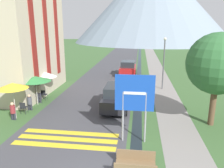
# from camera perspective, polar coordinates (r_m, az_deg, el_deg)

# --- Properties ---
(ground_plane) EXTENTS (160.00, 160.00, 0.00)m
(ground_plane) POSITION_cam_1_polar(r_m,az_deg,el_deg) (26.84, 4.47, 2.08)
(ground_plane) COLOR #3D6033
(road) EXTENTS (6.40, 60.00, 0.01)m
(road) POSITION_cam_1_polar(r_m,az_deg,el_deg) (36.83, 1.37, 5.58)
(road) COLOR #424247
(road) RESTS_ON ground_plane
(footpath) EXTENTS (2.20, 60.00, 0.01)m
(footpath) POSITION_cam_1_polar(r_m,az_deg,el_deg) (36.71, 10.92, 5.29)
(footpath) COLOR gray
(footpath) RESTS_ON ground_plane
(drainage_channel) EXTENTS (0.60, 60.00, 0.00)m
(drainage_channel) POSITION_cam_1_polar(r_m,az_deg,el_deg) (36.64, 7.16, 5.42)
(drainage_channel) COLOR black
(drainage_channel) RESTS_ON ground_plane
(crosswalk_marking) EXTENTS (5.44, 1.84, 0.01)m
(crosswalk_marking) POSITION_cam_1_polar(r_m,az_deg,el_deg) (12.35, -11.60, -13.87)
(crosswalk_marking) COLOR yellow
(crosswalk_marking) RESTS_ON ground_plane
(mountain_distant) EXTENTS (59.73, 59.73, 31.32)m
(mountain_distant) POSITION_cam_1_polar(r_m,az_deg,el_deg) (90.43, 10.60, 20.72)
(mountain_distant) COLOR gray
(mountain_distant) RESTS_ON ground_plane
(hotel_building) EXTENTS (5.80, 9.15, 11.15)m
(hotel_building) POSITION_cam_1_polar(r_m,az_deg,el_deg) (21.05, -23.80, 13.95)
(hotel_building) COLOR #BCAD93
(hotel_building) RESTS_ON ground_plane
(road_sign) EXTENTS (1.98, 0.11, 3.60)m
(road_sign) POSITION_cam_1_polar(r_m,az_deg,el_deg) (11.01, 5.90, -3.82)
(road_sign) COLOR gray
(road_sign) RESTS_ON ground_plane
(footbridge) EXTENTS (1.70, 1.10, 0.65)m
(footbridge) POSITION_cam_1_polar(r_m,az_deg,el_deg) (9.78, 6.13, -20.54)
(footbridge) COLOR brown
(footbridge) RESTS_ON ground_plane
(parked_car_near) EXTENTS (1.83, 4.27, 1.82)m
(parked_car_near) POSITION_cam_1_polar(r_m,az_deg,el_deg) (15.94, 1.03, -3.36)
(parked_car_near) COLOR black
(parked_car_near) RESTS_ON ground_plane
(parked_car_far) EXTENTS (2.00, 3.89, 1.82)m
(parked_car_far) POSITION_cam_1_polar(r_m,az_deg,el_deg) (26.95, 4.18, 4.11)
(parked_car_far) COLOR #A31919
(parked_car_far) RESTS_ON ground_plane
(cafe_chair_far_right) EXTENTS (0.40, 0.40, 0.85)m
(cafe_chair_far_right) POSITION_cam_1_polar(r_m,az_deg,el_deg) (18.76, -17.42, -2.52)
(cafe_chair_far_right) COLOR #232328
(cafe_chair_far_right) RESTS_ON ground_plane
(cafe_chair_far_left) EXTENTS (0.40, 0.40, 0.85)m
(cafe_chair_far_left) POSITION_cam_1_polar(r_m,az_deg,el_deg) (18.77, -18.52, -2.60)
(cafe_chair_far_left) COLOR #232328
(cafe_chair_far_left) RESTS_ON ground_plane
(cafe_chair_near_right) EXTENTS (0.40, 0.40, 0.85)m
(cafe_chair_near_right) POSITION_cam_1_polar(r_m,az_deg,el_deg) (16.31, -22.15, -5.53)
(cafe_chair_near_right) COLOR #232328
(cafe_chair_near_right) RESTS_ON ground_plane
(cafe_umbrella_front_yellow) EXTENTS (1.95, 1.95, 2.42)m
(cafe_umbrella_front_yellow) POSITION_cam_1_polar(r_m,az_deg,el_deg) (15.23, -24.58, -0.43)
(cafe_umbrella_front_yellow) COLOR #B7B2A8
(cafe_umbrella_front_yellow) RESTS_ON ground_plane
(cafe_umbrella_middle_green) EXTENTS (2.30, 2.30, 2.26)m
(cafe_umbrella_middle_green) POSITION_cam_1_polar(r_m,az_deg,el_deg) (17.41, -19.35, 1.30)
(cafe_umbrella_middle_green) COLOR #B7B2A8
(cafe_umbrella_middle_green) RESTS_ON ground_plane
(cafe_umbrella_rear_white) EXTENTS (2.07, 2.07, 2.15)m
(cafe_umbrella_rear_white) POSITION_cam_1_polar(r_m,az_deg,el_deg) (19.45, -17.22, 2.41)
(cafe_umbrella_rear_white) COLOR #B7B2A8
(cafe_umbrella_rear_white) RESTS_ON ground_plane
(person_seated_near) EXTENTS (0.32, 0.32, 1.19)m
(person_seated_near) POSITION_cam_1_polar(r_m,az_deg,el_deg) (15.51, -24.50, -6.23)
(person_seated_near) COLOR #282833
(person_seated_near) RESTS_ON ground_plane
(person_seated_far) EXTENTS (0.32, 0.32, 1.19)m
(person_seated_far) POSITION_cam_1_polar(r_m,az_deg,el_deg) (16.80, -20.74, -4.28)
(person_seated_far) COLOR #282833
(person_seated_far) RESTS_ON ground_plane
(person_standing_terrace) EXTENTS (0.32, 0.32, 1.70)m
(person_standing_terrace) POSITION_cam_1_polar(r_m,az_deg,el_deg) (18.08, -18.61, -1.70)
(person_standing_terrace) COLOR #282833
(person_standing_terrace) RESTS_ON ground_plane
(streetlamp) EXTENTS (0.28, 0.28, 4.92)m
(streetlamp) POSITION_cam_1_polar(r_m,az_deg,el_deg) (21.26, 13.41, 6.43)
(streetlamp) COLOR #515156
(streetlamp) RESTS_ON ground_plane
(tree_by_path) EXTENTS (3.59, 3.59, 5.60)m
(tree_by_path) POSITION_cam_1_polar(r_m,az_deg,el_deg) (14.00, 25.91, 4.74)
(tree_by_path) COLOR brown
(tree_by_path) RESTS_ON ground_plane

